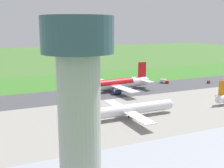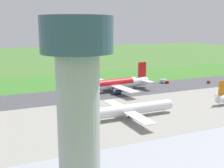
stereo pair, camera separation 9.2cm
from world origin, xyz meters
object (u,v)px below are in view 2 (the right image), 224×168
service_truck_baggage (164,81)px  service_car_followme (209,82)px  no_stopping_sign (73,82)px  airliner_main (113,84)px  traffic_cone_orange (63,84)px  airliner_parked_mid (128,109)px

service_truck_baggage → service_car_followme: bearing=156.4°
no_stopping_sign → airliner_main: bearing=114.6°
service_car_followme → traffic_cone_orange: bearing=-20.7°
airliner_main → service_truck_baggage: airliner_main is taller
airliner_parked_mid → service_truck_baggage: size_ratio=7.71×
service_truck_baggage → service_car_followme: service_truck_baggage is taller
service_truck_baggage → service_car_followme: (-27.20, 11.90, -0.56)m
airliner_main → no_stopping_sign: bearing=-65.4°
service_truck_baggage → service_car_followme: 29.69m
airliner_parked_mid → no_stopping_sign: 77.62m
service_truck_baggage → no_stopping_sign: no_stopping_sign is taller
service_truck_baggage → traffic_cone_orange: bearing=-19.4°
airliner_main → airliner_parked_mid: bearing=73.1°
no_stopping_sign → traffic_cone_orange: (6.96, 0.25, -1.30)m
service_truck_baggage → traffic_cone_orange: 66.29m
airliner_parked_mid → traffic_cone_orange: size_ratio=82.37×
airliner_main → no_stopping_sign: airliner_main is taller
airliner_main → service_car_followme: 68.79m
no_stopping_sign → service_truck_baggage: bearing=158.2°
airliner_main → traffic_cone_orange: 37.45m
service_car_followme → no_stopping_sign: size_ratio=1.65×
airliner_parked_mid → service_truck_baggage: bearing=-135.2°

